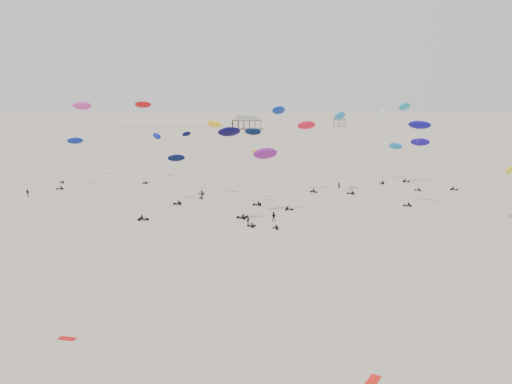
{
  "coord_description": "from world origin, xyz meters",
  "views": [
    {
      "loc": [
        1.2,
        -4.14,
        25.42
      ],
      "look_at": [
        0.0,
        88.0,
        7.0
      ],
      "focal_mm": 35.0,
      "sensor_mm": 36.0,
      "label": 1
    }
  ],
  "objects_px": {
    "rig_9": "(177,169)",
    "spectator_0": "(248,224)",
    "pavilion_main": "(247,123)",
    "pavilion_small": "(340,122)",
    "rig_0": "(278,132)",
    "rig_4": "(212,134)"
  },
  "relations": [
    {
      "from": "rig_0",
      "to": "spectator_0",
      "type": "distance_m",
      "value": 20.01
    },
    {
      "from": "pavilion_small",
      "to": "rig_0",
      "type": "bearing_deg",
      "value": -101.17
    },
    {
      "from": "pavilion_main",
      "to": "rig_0",
      "type": "height_order",
      "value": "rig_0"
    },
    {
      "from": "rig_4",
      "to": "rig_9",
      "type": "relative_size",
      "value": 1.66
    },
    {
      "from": "rig_4",
      "to": "spectator_0",
      "type": "xyz_separation_m",
      "value": [
        9.61,
        -28.63,
        -15.33
      ]
    },
    {
      "from": "rig_0",
      "to": "rig_4",
      "type": "bearing_deg",
      "value": -71.71
    },
    {
      "from": "rig_9",
      "to": "pavilion_small",
      "type": "bearing_deg",
      "value": -22.47
    },
    {
      "from": "pavilion_small",
      "to": "pavilion_main",
      "type": "bearing_deg",
      "value": -156.8
    },
    {
      "from": "pavilion_small",
      "to": "rig_9",
      "type": "bearing_deg",
      "value": -106.5
    },
    {
      "from": "rig_0",
      "to": "rig_9",
      "type": "bearing_deg",
      "value": -49.26
    },
    {
      "from": "pavilion_main",
      "to": "rig_4",
      "type": "bearing_deg",
      "value": -90.31
    },
    {
      "from": "pavilion_main",
      "to": "rig_9",
      "type": "height_order",
      "value": "rig_9"
    },
    {
      "from": "pavilion_main",
      "to": "rig_9",
      "type": "bearing_deg",
      "value": -92.22
    },
    {
      "from": "pavilion_main",
      "to": "pavilion_small",
      "type": "relative_size",
      "value": 2.33
    },
    {
      "from": "pavilion_small",
      "to": "spectator_0",
      "type": "distance_m",
      "value": 295.52
    },
    {
      "from": "rig_9",
      "to": "rig_0",
      "type": "bearing_deg",
      "value": -126.96
    },
    {
      "from": "pavilion_small",
      "to": "rig_0",
      "type": "xyz_separation_m",
      "value": [
        -55.57,
        -281.49,
        14.05
      ]
    },
    {
      "from": "pavilion_main",
      "to": "rig_9",
      "type": "xyz_separation_m",
      "value": [
        -9.19,
        -237.3,
        3.41
      ]
    },
    {
      "from": "pavilion_main",
      "to": "pavilion_small",
      "type": "height_order",
      "value": "pavilion_main"
    },
    {
      "from": "pavilion_small",
      "to": "rig_0",
      "type": "relative_size",
      "value": 0.36
    },
    {
      "from": "pavilion_small",
      "to": "rig_9",
      "type": "xyz_separation_m",
      "value": [
        -79.19,
        -267.3,
        4.15
      ]
    },
    {
      "from": "rig_9",
      "to": "spectator_0",
      "type": "xyz_separation_m",
      "value": [
        17.56,
        -21.7,
        -7.63
      ]
    }
  ]
}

